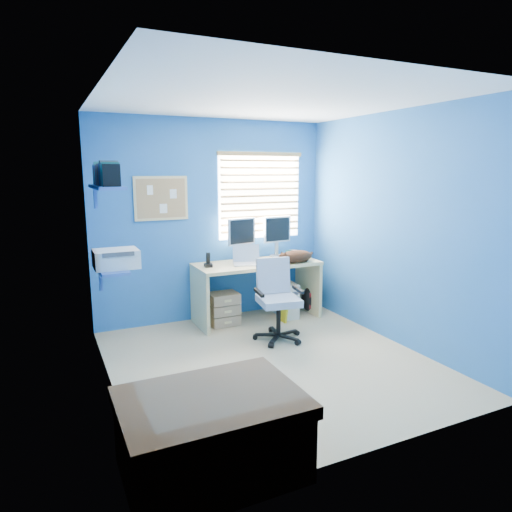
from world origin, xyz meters
name	(u,v)px	position (x,y,z in m)	size (l,w,h in m)	color
floor	(270,362)	(0.00, 0.00, 0.00)	(3.00, 3.20, 0.00)	tan
ceiling	(272,99)	(0.00, 0.00, 2.50)	(3.00, 3.20, 0.00)	white
wall_back	(213,221)	(0.00, 1.60, 1.25)	(3.00, 0.01, 2.50)	#3071BB
wall_front	(386,271)	(0.00, -1.60, 1.25)	(3.00, 0.01, 2.50)	#3071BB
wall_left	(106,249)	(-1.50, 0.00, 1.25)	(0.01, 3.20, 2.50)	#3071BB
wall_right	(394,229)	(1.50, 0.00, 1.25)	(0.01, 3.20, 2.50)	#3071BB
desk	(257,291)	(0.45, 1.26, 0.37)	(1.56, 0.65, 0.74)	tan
laptop	(247,256)	(0.28, 1.19, 0.85)	(0.33, 0.26, 0.22)	silver
monitor_left	(241,239)	(0.34, 1.50, 1.01)	(0.40, 0.12, 0.54)	silver
monitor_right	(277,237)	(0.85, 1.50, 1.01)	(0.40, 0.12, 0.54)	silver
phone	(208,260)	(-0.19, 1.27, 0.82)	(0.09, 0.11, 0.17)	black
mug	(290,254)	(0.97, 1.34, 0.79)	(0.10, 0.09, 0.10)	#145E59
cd_spindle	(293,253)	(1.11, 1.49, 0.78)	(0.13, 0.13, 0.07)	silver
cat	(296,256)	(0.89, 1.04, 0.82)	(0.44, 0.23, 0.16)	black
tower_pc	(286,299)	(0.85, 1.23, 0.23)	(0.19, 0.44, 0.45)	beige
drawer_boxes	(224,309)	(-0.01, 1.25, 0.20)	(0.35, 0.28, 0.41)	tan
yellow_book	(284,312)	(0.71, 1.03, 0.12)	(0.03, 0.17, 0.24)	yellow
backpack	(311,299)	(1.25, 1.23, 0.18)	(0.30, 0.23, 0.35)	black
bed_corner	(212,434)	(-1.10, -1.34, 0.26)	(1.07, 0.76, 0.51)	brown
office_chair	(277,310)	(0.36, 0.54, 0.34)	(0.60, 0.60, 0.90)	black
window_blinds	(261,196)	(0.65, 1.57, 1.55)	(1.15, 0.05, 1.10)	white
corkboard	(161,198)	(-0.65, 1.58, 1.55)	(0.64, 0.02, 0.52)	tan
wall_shelves	(110,217)	(-1.35, 0.75, 1.43)	(0.42, 0.90, 1.05)	#355BAE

